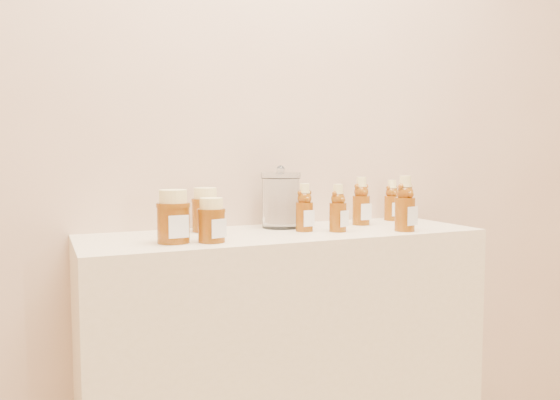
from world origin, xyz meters
name	(u,v)px	position (x,y,z in m)	size (l,w,h in m)	color
wall_back	(260,89)	(0.00, 1.75, 1.35)	(3.50, 0.02, 2.70)	tan
display_table	(285,377)	(0.00, 1.55, 0.45)	(1.20, 0.40, 0.90)	beige
bear_bottle_back_left	(304,204)	(0.06, 1.54, 0.98)	(0.06, 0.06, 0.16)	#673008
bear_bottle_back_mid	(361,198)	(0.30, 1.61, 0.99)	(0.06, 0.06, 0.18)	#673008
bear_bottle_back_right	(392,198)	(0.47, 1.67, 0.98)	(0.06, 0.06, 0.16)	#673008
bear_bottle_front_left	(338,205)	(0.15, 1.49, 0.98)	(0.06, 0.06, 0.16)	#673008
bear_bottle_front_right	(405,200)	(0.34, 1.42, 1.00)	(0.07, 0.07, 0.19)	#673008
honey_jar_left	(173,216)	(-0.35, 1.48, 0.97)	(0.09, 0.09, 0.14)	#673008
honey_jar_back	(205,210)	(-0.22, 1.66, 0.97)	(0.08, 0.08, 0.13)	#673008
honey_jar_front	(211,220)	(-0.26, 1.45, 0.96)	(0.08, 0.08, 0.12)	#673008
glass_canister	(281,198)	(0.03, 1.65, 1.00)	(0.13, 0.13, 0.19)	white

